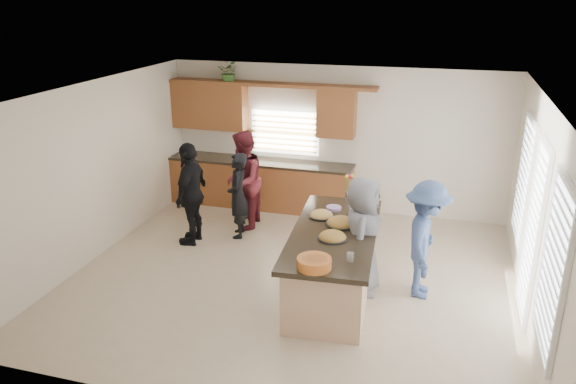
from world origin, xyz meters
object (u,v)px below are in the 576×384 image
(salad_bowl, at_px, (314,263))
(woman_right_front, at_px, (362,236))
(woman_left_front, at_px, (191,194))
(woman_left_back, at_px, (238,196))
(woman_right_back, at_px, (426,240))
(island, at_px, (333,263))
(woman_left_mid, at_px, (243,181))

(salad_bowl, height_order, woman_right_front, woman_right_front)
(woman_left_front, bearing_deg, woman_right_front, 72.57)
(woman_left_back, bearing_deg, woman_right_back, 52.73)
(salad_bowl, relative_size, woman_right_front, 0.24)
(woman_left_front, height_order, woman_right_back, woman_left_front)
(island, distance_m, woman_right_front, 0.57)
(salad_bowl, distance_m, woman_right_front, 1.36)
(woman_left_mid, height_order, woman_right_back, woman_left_mid)
(woman_left_front, height_order, woman_right_front, woman_left_front)
(island, distance_m, woman_left_back, 2.49)
(island, relative_size, woman_right_back, 1.64)
(island, xyz_separation_m, woman_left_front, (-2.66, 1.01, 0.43))
(woman_left_mid, xyz_separation_m, woman_left_front, (-0.62, -0.84, -0.02))
(island, relative_size, woman_left_mid, 1.54)
(salad_bowl, distance_m, woman_right_back, 1.90)
(woman_left_mid, xyz_separation_m, woman_right_back, (3.27, -1.57, -0.05))
(woman_left_front, bearing_deg, salad_bowl, 49.32)
(woman_right_front, bearing_deg, woman_left_mid, 51.87)
(woman_left_front, bearing_deg, island, 67.79)
(woman_left_mid, bearing_deg, salad_bowl, 28.79)
(woman_right_front, bearing_deg, woman_left_back, 57.99)
(island, xyz_separation_m, woman_right_back, (1.23, 0.28, 0.39))
(salad_bowl, relative_size, woman_left_mid, 0.23)
(woman_right_back, distance_m, woman_right_front, 0.87)
(island, distance_m, woman_left_front, 2.87)
(woman_left_front, bearing_deg, woman_left_mid, 142.30)
(woman_left_back, bearing_deg, salad_bowl, 20.06)
(island, height_order, salad_bowl, salad_bowl)
(woman_left_back, xyz_separation_m, woman_left_mid, (-0.04, 0.39, 0.14))
(island, bearing_deg, woman_left_back, 139.66)
(woman_left_mid, bearing_deg, woman_right_front, 49.41)
(island, relative_size, woman_right_front, 1.61)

